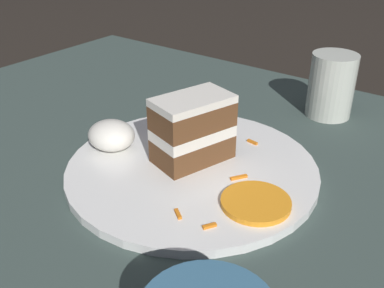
# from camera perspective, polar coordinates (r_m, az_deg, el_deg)

# --- Properties ---
(ground_plane) EXTENTS (6.00, 6.00, 0.00)m
(ground_plane) POSITION_cam_1_polar(r_m,az_deg,el_deg) (0.55, -6.42, -6.41)
(ground_plane) COLOR black
(ground_plane) RESTS_ON ground
(dining_table) EXTENTS (0.99, 0.87, 0.02)m
(dining_table) POSITION_cam_1_polar(r_m,az_deg,el_deg) (0.54, -6.48, -5.49)
(dining_table) COLOR #384742
(dining_table) RESTS_ON ground
(plate) EXTENTS (0.30, 0.30, 0.01)m
(plate) POSITION_cam_1_polar(r_m,az_deg,el_deg) (0.54, -0.00, -3.14)
(plate) COLOR white
(plate) RESTS_ON dining_table
(cake_slice) EXTENTS (0.08, 0.10, 0.08)m
(cake_slice) POSITION_cam_1_polar(r_m,az_deg,el_deg) (0.53, 0.08, 1.90)
(cake_slice) COLOR brown
(cake_slice) RESTS_ON plate
(cream_dollop) EXTENTS (0.06, 0.06, 0.04)m
(cream_dollop) POSITION_cam_1_polar(r_m,az_deg,el_deg) (0.58, -10.19, 1.12)
(cream_dollop) COLOR white
(cream_dollop) RESTS_ON plate
(orange_garnish) EXTENTS (0.07, 0.07, 0.01)m
(orange_garnish) POSITION_cam_1_polar(r_m,az_deg,el_deg) (0.48, 8.10, -7.35)
(orange_garnish) COLOR orange
(orange_garnish) RESTS_ON plate
(carrot_shreds_scatter) EXTENTS (0.07, 0.19, 0.00)m
(carrot_shreds_scatter) POSITION_cam_1_polar(r_m,az_deg,el_deg) (0.50, 4.09, -5.17)
(carrot_shreds_scatter) COLOR orange
(carrot_shreds_scatter) RESTS_ON plate
(drinking_glass) EXTENTS (0.07, 0.07, 0.10)m
(drinking_glass) POSITION_cam_1_polar(r_m,az_deg,el_deg) (0.71, 17.21, 6.62)
(drinking_glass) COLOR beige
(drinking_glass) RESTS_ON dining_table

